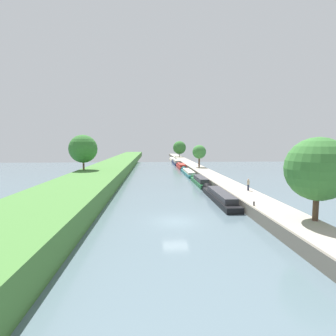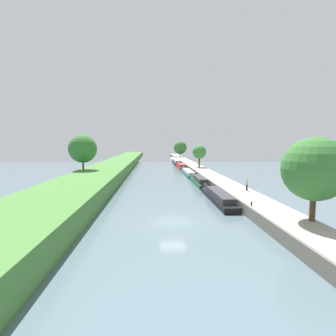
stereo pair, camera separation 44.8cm
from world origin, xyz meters
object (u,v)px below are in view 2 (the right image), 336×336
mooring_bollard_far (176,157)px  narrowboat_teal (188,172)px  narrowboat_navy (176,162)px  mooring_bollard_near (252,204)px  narrowboat_black (217,196)px  narrowboat_green (199,181)px  narrowboat_red (181,166)px  narrowboat_cream (173,160)px  person_walking (247,184)px

mooring_bollard_far → narrowboat_teal: bearing=-91.9°
narrowboat_navy → mooring_bollard_near: bearing=-88.4°
narrowboat_black → narrowboat_green: 14.05m
narrowboat_teal → narrowboat_navy: 30.52m
narrowboat_red → narrowboat_navy: bearing=90.6°
narrowboat_cream → person_walking: size_ratio=8.23×
narrowboat_green → narrowboat_red: size_ratio=0.92×
narrowboat_red → narrowboat_cream: narrowboat_red is taller
narrowboat_black → narrowboat_green: narrowboat_green is taller
narrowboat_red → mooring_bollard_near: bearing=-88.1°
mooring_bollard_near → narrowboat_black: bearing=101.8°
narrowboat_green → mooring_bollard_near: size_ratio=26.56×
narrowboat_green → narrowboat_red: narrowboat_green is taller
narrowboat_cream → mooring_bollard_near: size_ratio=30.35×
narrowboat_teal → narrowboat_cream: (-0.03, 47.83, 0.07)m
narrowboat_green → person_walking: 14.21m
narrowboat_teal → mooring_bollard_near: size_ratio=36.95×
narrowboat_green → narrowboat_cream: 63.69m
narrowboat_red → narrowboat_cream: size_ratio=0.95×
narrowboat_black → narrowboat_cream: bearing=90.1°
narrowboat_cream → narrowboat_black: bearing=-89.9°
narrowboat_green → person_walking: bearing=-72.1°
narrowboat_teal → mooring_bollard_far: bearing=88.1°
narrowboat_green → narrowboat_cream: (-0.08, 63.69, -0.09)m
narrowboat_red → narrowboat_black: bearing=-89.9°
narrowboat_teal → narrowboat_navy: (-0.15, 30.51, 0.23)m
narrowboat_cream → narrowboat_red: bearing=-89.9°
narrowboat_cream → mooring_bollard_near: (1.83, -85.85, 0.87)m
narrowboat_green → narrowboat_navy: narrowboat_navy is taller
narrowboat_red → mooring_bollard_near: mooring_bollard_near is taller
narrowboat_cream → mooring_bollard_near: 85.87m
person_walking → narrowboat_navy: bearing=94.4°
narrowboat_cream → mooring_bollard_near: mooring_bollard_near is taller
narrowboat_black → narrowboat_green: size_ratio=1.22×
mooring_bollard_near → narrowboat_cream: bearing=91.2°
narrowboat_green → narrowboat_black: bearing=-89.8°
person_walking → narrowboat_black: bearing=-172.1°
narrowboat_teal → narrowboat_black: bearing=-89.8°
narrowboat_black → mooring_bollard_far: (1.70, 83.97, 0.81)m
narrowboat_green → person_walking: (4.35, -13.46, 1.43)m
narrowboat_navy → person_walking: bearing=-85.6°
narrowboat_green → narrowboat_cream: size_ratio=0.88×
narrowboat_navy → narrowboat_green: bearing=-89.7°
mooring_bollard_near → mooring_bollard_far: same height
narrowboat_red → mooring_bollard_near: 53.36m
mooring_bollard_near → mooring_bollard_far: size_ratio=1.00×
mooring_bollard_far → narrowboat_red: bearing=-92.7°
narrowboat_cream → mooring_bollard_far: mooring_bollard_far is taller
narrowboat_navy → person_walking: size_ratio=10.24×
narrowboat_green → mooring_bollard_far: bearing=88.6°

